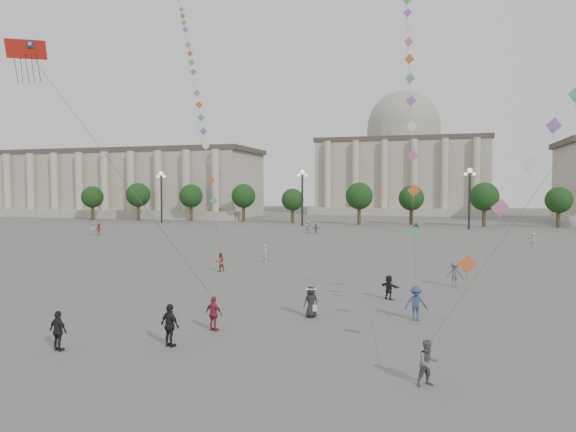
# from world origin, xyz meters

# --- Properties ---
(ground) EXTENTS (360.00, 360.00, 0.00)m
(ground) POSITION_xyz_m (0.00, 0.00, 0.00)
(ground) COLOR #5B5856
(ground) RESTS_ON ground
(hall_west) EXTENTS (84.00, 26.22, 17.20)m
(hall_west) POSITION_xyz_m (-75.00, 93.89, 8.43)
(hall_west) COLOR #A39888
(hall_west) RESTS_ON ground
(hall_central) EXTENTS (48.30, 34.30, 35.50)m
(hall_central) POSITION_xyz_m (0.00, 129.22, 14.23)
(hall_central) COLOR #A39888
(hall_central) RESTS_ON ground
(tree_row) EXTENTS (137.12, 5.12, 8.00)m
(tree_row) POSITION_xyz_m (0.00, 78.00, 5.39)
(tree_row) COLOR #3D2E1E
(tree_row) RESTS_ON ground
(lamp_post_far_west) EXTENTS (2.00, 0.90, 10.65)m
(lamp_post_far_west) POSITION_xyz_m (-45.00, 70.00, 7.35)
(lamp_post_far_west) COLOR #262628
(lamp_post_far_west) RESTS_ON ground
(lamp_post_mid_west) EXTENTS (2.00, 0.90, 10.65)m
(lamp_post_mid_west) POSITION_xyz_m (-15.00, 70.00, 7.35)
(lamp_post_mid_west) COLOR #262628
(lamp_post_mid_west) RESTS_ON ground
(lamp_post_mid_east) EXTENTS (2.00, 0.90, 10.65)m
(lamp_post_mid_east) POSITION_xyz_m (15.00, 70.00, 7.35)
(lamp_post_mid_east) COLOR #262628
(lamp_post_mid_east) RESTS_ON ground
(person_crowd_0) EXTENTS (1.07, 0.48, 1.80)m
(person_crowd_0) POSITION_xyz_m (6.51, 56.68, 0.90)
(person_crowd_0) COLOR #37457C
(person_crowd_0) RESTS_ON ground
(person_crowd_1) EXTENTS (0.94, 1.07, 1.83)m
(person_crowd_1) POSITION_xyz_m (-40.57, 42.06, 0.91)
(person_crowd_1) COLOR silver
(person_crowd_1) RESTS_ON ground
(person_crowd_2) EXTENTS (0.99, 1.30, 1.78)m
(person_crowd_2) POSITION_xyz_m (-40.05, 42.72, 0.89)
(person_crowd_2) COLOR maroon
(person_crowd_2) RESTS_ON ground
(person_crowd_3) EXTENTS (1.43, 1.20, 1.54)m
(person_crowd_3) POSITION_xyz_m (6.59, 8.30, 0.77)
(person_crowd_3) COLOR black
(person_crowd_3) RESTS_ON ground
(person_crowd_4) EXTENTS (1.76, 1.58, 1.94)m
(person_crowd_4) POSITION_xyz_m (-10.25, 54.96, 0.97)
(person_crowd_4) COLOR silver
(person_crowd_4) RESTS_ON ground
(person_crowd_6) EXTENTS (1.21, 0.75, 1.81)m
(person_crowd_6) POSITION_xyz_m (10.73, 13.81, 0.91)
(person_crowd_6) COLOR #5C5C60
(person_crowd_6) RESTS_ON ground
(person_crowd_7) EXTENTS (1.65, 1.13, 1.71)m
(person_crowd_7) POSITION_xyz_m (20.82, 43.50, 0.85)
(person_crowd_7) COLOR white
(person_crowd_7) RESTS_ON ground
(person_crowd_10) EXTENTS (0.51, 0.65, 1.55)m
(person_crowd_10) POSITION_xyz_m (-27.59, 68.00, 0.78)
(person_crowd_10) COLOR #BBBBB6
(person_crowd_10) RESTS_ON ground
(person_crowd_12) EXTENTS (1.53, 0.90, 1.57)m
(person_crowd_12) POSITION_xyz_m (-8.50, 53.55, 0.79)
(person_crowd_12) COLOR slate
(person_crowd_12) RESTS_ON ground
(person_crowd_13) EXTENTS (0.65, 0.75, 1.74)m
(person_crowd_13) POSITION_xyz_m (-6.10, 21.54, 0.87)
(person_crowd_13) COLOR #B0AFAC
(person_crowd_13) RESTS_ON ground
(tourist_0) EXTENTS (1.07, 0.66, 1.71)m
(tourist_0) POSITION_xyz_m (-1.06, -1.40, 0.85)
(tourist_0) COLOR maroon
(tourist_0) RESTS_ON ground
(tourist_1) EXTENTS (1.21, 0.85, 1.91)m
(tourist_1) POSITION_xyz_m (-1.87, -4.27, 0.95)
(tourist_1) COLOR black
(tourist_1) RESTS_ON ground
(tourist_4) EXTENTS (1.09, 0.64, 1.74)m
(tourist_4) POSITION_xyz_m (-6.20, -6.13, 0.87)
(tourist_4) COLOR black
(tourist_4) RESTS_ON ground
(kite_flyer_0) EXTENTS (0.94, 0.99, 1.60)m
(kite_flyer_0) POSITION_xyz_m (-8.17, 15.63, 0.80)
(kite_flyer_0) COLOR #9C402A
(kite_flyer_0) RESTS_ON ground
(kite_flyer_1) EXTENTS (1.32, 0.95, 1.85)m
(kite_flyer_1) POSITION_xyz_m (8.43, 3.40, 0.92)
(kite_flyer_1) COLOR navy
(kite_flyer_1) RESTS_ON ground
(kite_flyer_2) EXTENTS (1.01, 0.95, 1.65)m
(kite_flyer_2) POSITION_xyz_m (9.16, -5.80, 0.82)
(kite_flyer_2) COLOR #5E5E62
(kite_flyer_2) RESTS_ON ground
(hat_person) EXTENTS (0.98, 0.95, 1.70)m
(hat_person) POSITION_xyz_m (2.91, 2.55, 0.89)
(hat_person) COLOR black
(hat_person) RESTS_ON ground
(dragon_kite) EXTENTS (7.41, 1.74, 18.59)m
(dragon_kite) POSITION_xyz_m (-13.54, 0.54, 14.29)
(dragon_kite) COLOR red
(dragon_kite) RESTS_ON ground
(kite_train_west) EXTENTS (24.26, 36.05, 61.13)m
(kite_train_west) POSITION_xyz_m (-20.76, 34.81, 24.79)
(kite_train_west) COLOR #3F3F3F
(kite_train_west) RESTS_ON ground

